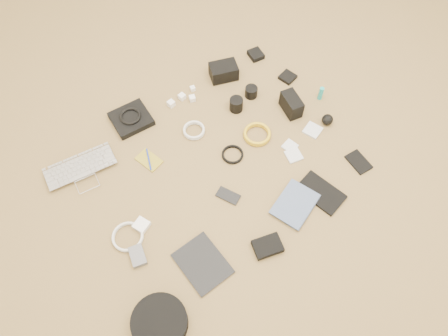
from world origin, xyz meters
TOP-DOWN VIEW (x-y plane):
  - laptop at (-0.54, 0.37)m, footprint 0.38×0.30m
  - headphone_pouch at (-0.18, 0.51)m, footprint 0.21×0.20m
  - headphones at (-0.18, 0.51)m, footprint 0.12×0.12m
  - charger_a at (0.04, 0.46)m, footprint 0.04×0.04m
  - charger_b at (0.12, 0.46)m, footprint 0.04×0.04m
  - charger_c at (0.20, 0.47)m, footprint 0.03×0.03m
  - charger_d at (0.15, 0.41)m, footprint 0.04×0.04m
  - dslr_camera at (0.39, 0.44)m, footprint 0.18×0.15m
  - lens_pouch at (0.63, 0.44)m, footprint 0.09×0.10m
  - notebook_olive at (-0.24, 0.25)m, footprint 0.10×0.14m
  - pen_blue at (-0.24, 0.25)m, footprint 0.06×0.12m
  - cable_white_a at (0.03, 0.24)m, footprint 0.14×0.14m
  - lens_a at (0.30, 0.22)m, footprint 0.08×0.08m
  - lens_b at (0.42, 0.24)m, footprint 0.07×0.07m
  - card_reader at (0.66, 0.20)m, footprint 0.09×0.09m
  - power_brick at (-0.47, -0.02)m, footprint 0.08×0.08m
  - cable_white_b at (-0.55, -0.03)m, footprint 0.18×0.18m
  - cable_black at (0.10, 0.01)m, footprint 0.14×0.14m
  - cable_yellow at (0.27, 0.02)m, footprint 0.15×0.15m
  - flash at (0.51, 0.03)m, footprint 0.10×0.15m
  - lens_cleaner at (0.69, -0.01)m, footprint 0.03×0.03m
  - battery_charger at (-0.56, -0.13)m, footprint 0.09×0.11m
  - tablet at (-0.36, -0.34)m, footprint 0.19×0.24m
  - phone at (-0.06, -0.15)m, footprint 0.10×0.12m
  - filter_case_left at (0.33, -0.19)m, footprint 0.09×0.09m
  - filter_case_mid at (0.35, -0.14)m, footprint 0.07×0.07m
  - filter_case_right at (0.51, -0.14)m, footprint 0.10×0.10m
  - air_blower at (0.60, -0.15)m, footprint 0.07×0.07m
  - headphone_case at (-0.65, -0.43)m, footprint 0.27×0.27m
  - drive_case at (-0.09, -0.46)m, footprint 0.15×0.13m
  - paperback at (0.17, -0.46)m, footprint 0.25×0.21m
  - notebook_black_a at (0.28, -0.42)m, footprint 0.16×0.23m
  - notebook_black_b at (0.55, -0.42)m, footprint 0.10×0.13m

SIDE VIEW (x-z plane):
  - notebook_olive at x=-0.24m, z-range 0.00..0.01m
  - phone at x=-0.06m, z-range 0.00..0.01m
  - filter_case_mid at x=0.35m, z-range 0.00..0.01m
  - cable_black at x=0.10m, z-range 0.00..0.01m
  - notebook_black_b at x=0.55m, z-range 0.00..0.01m
  - filter_case_left at x=0.33m, z-range 0.00..0.01m
  - tablet at x=-0.36m, z-range 0.00..0.01m
  - filter_case_right at x=0.51m, z-range 0.00..0.01m
  - cable_white_b at x=-0.55m, z-range 0.00..0.01m
  - cable_white_a at x=0.03m, z-range 0.00..0.01m
  - notebook_black_a at x=0.28m, z-range 0.00..0.02m
  - cable_yellow at x=0.27m, z-range 0.00..0.02m
  - card_reader at x=0.66m, z-range 0.00..0.02m
  - paperback at x=0.17m, z-range 0.00..0.02m
  - pen_blue at x=-0.24m, z-range 0.01..0.01m
  - charger_c at x=0.20m, z-range 0.00..0.02m
  - battery_charger at x=-0.56m, z-range 0.00..0.03m
  - power_brick at x=-0.47m, z-range 0.00..0.03m
  - laptop at x=-0.54m, z-range 0.00..0.03m
  - lens_pouch at x=0.63m, z-range 0.00..0.03m
  - charger_d at x=0.15m, z-range 0.00..0.03m
  - charger_b at x=0.12m, z-range 0.00..0.03m
  - drive_case at x=-0.09m, z-range 0.00..0.03m
  - charger_a at x=0.04m, z-range 0.00..0.03m
  - headphone_pouch at x=-0.18m, z-range 0.00..0.03m
  - air_blower at x=0.60m, z-range 0.00..0.06m
  - lens_b at x=0.42m, z-range 0.00..0.06m
  - headphone_case at x=-0.65m, z-range 0.00..0.06m
  - lens_a at x=0.30m, z-range 0.00..0.08m
  - headphones at x=-0.18m, z-range 0.03..0.05m
  - lens_cleaner at x=0.69m, z-range 0.00..0.08m
  - dslr_camera at x=0.39m, z-range 0.00..0.09m
  - flash at x=0.51m, z-range 0.00..0.10m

